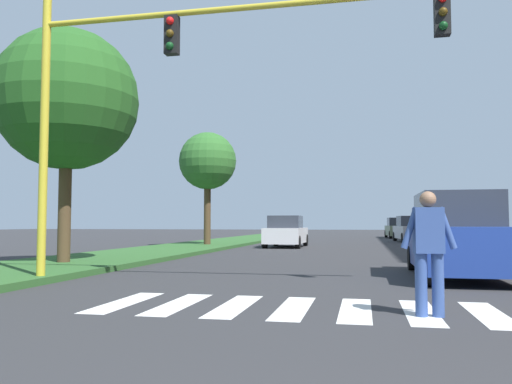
% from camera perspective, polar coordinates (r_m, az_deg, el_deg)
% --- Properties ---
extents(ground_plane, '(140.00, 140.00, 0.00)m').
position_cam_1_polar(ground_plane, '(30.42, 11.53, -5.75)').
color(ground_plane, '#2D2D30').
extents(crosswalk, '(7.65, 2.20, 0.01)m').
position_cam_1_polar(crosswalk, '(7.79, 10.92, -12.64)').
color(crosswalk, silver).
rests_on(crosswalk, ground_plane).
extents(median_strip, '(4.08, 64.00, 0.15)m').
position_cam_1_polar(median_strip, '(29.64, -4.80, -5.73)').
color(median_strip, '#2D5B28').
rests_on(median_strip, ground_plane).
extents(tree_mid, '(4.11, 4.11, 6.75)m').
position_cam_1_polar(tree_mid, '(16.20, -20.11, 9.51)').
color(tree_mid, '#4C3823').
rests_on(tree_mid, median_strip).
extents(tree_far, '(3.03, 3.03, 5.92)m').
position_cam_1_polar(tree_far, '(27.53, -5.36, 3.35)').
color(tree_far, '#4C3823').
rests_on(tree_far, median_strip).
extents(traffic_light_gantry, '(9.66, 0.30, 6.00)m').
position_cam_1_polar(traffic_light_gantry, '(10.96, -9.23, 13.20)').
color(traffic_light_gantry, gold).
rests_on(traffic_light_gantry, median_strip).
extents(pedestrian_performer, '(0.75, 0.27, 1.69)m').
position_cam_1_polar(pedestrian_performer, '(7.40, 18.51, -5.78)').
color(pedestrian_performer, '#334C8C').
rests_on(pedestrian_performer, ground_plane).
extents(suv_crossing, '(1.97, 4.61, 1.97)m').
position_cam_1_polar(suv_crossing, '(12.90, 21.36, -4.67)').
color(suv_crossing, navy).
rests_on(suv_crossing, ground_plane).
extents(sedan_midblock, '(1.91, 4.20, 1.64)m').
position_cam_1_polar(sedan_midblock, '(27.29, 3.33, -4.48)').
color(sedan_midblock, silver).
rests_on(sedan_midblock, ground_plane).
extents(sedan_distant, '(2.22, 4.49, 1.74)m').
position_cam_1_polar(sedan_distant, '(36.40, 16.72, -4.02)').
color(sedan_distant, '#B7B7BC').
rests_on(sedan_distant, ground_plane).
extents(sedan_far_horizon, '(2.10, 4.65, 1.72)m').
position_cam_1_polar(sedan_far_horizon, '(45.32, 15.40, -3.91)').
color(sedan_far_horizon, gray).
rests_on(sedan_far_horizon, ground_plane).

